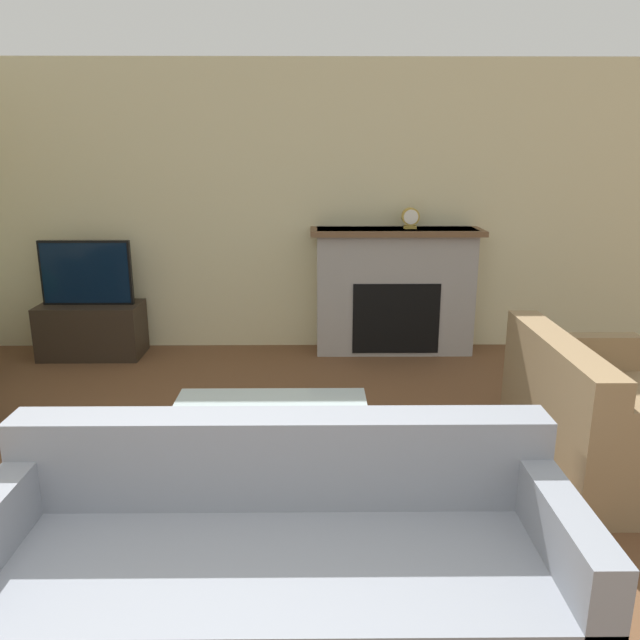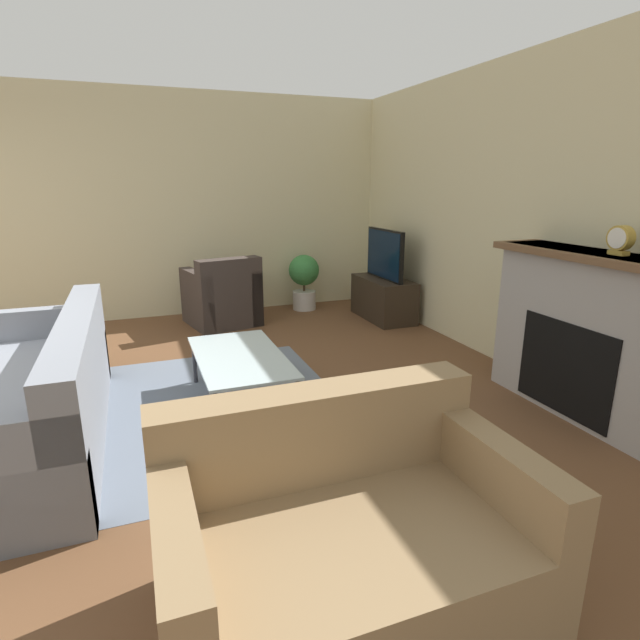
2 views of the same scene
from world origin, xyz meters
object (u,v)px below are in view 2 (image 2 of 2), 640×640
object	(u,v)px
potted_plant	(304,278)
mantel_clock	(620,240)
couch_sectional	(34,402)
armchair_by_window	(223,299)
couch_loveseat	(345,543)
tv	(385,254)
coffee_table	(240,359)

from	to	relation	value
potted_plant	mantel_clock	size ratio (longest dim) A/B	3.78
couch_sectional	potted_plant	distance (m)	3.90
potted_plant	mantel_clock	distance (m)	3.98
armchair_by_window	potted_plant	bearing A→B (deg)	-175.28
couch_loveseat	armchair_by_window	xyz separation A→B (m)	(-4.29, 0.28, 0.01)
armchair_by_window	potted_plant	distance (m)	1.20
tv	coffee_table	bearing A→B (deg)	-49.90
couch_sectional	couch_loveseat	distance (m)	2.33
couch_sectional	armchair_by_window	bearing A→B (deg)	145.75
couch_loveseat	coffee_table	bearing A→B (deg)	89.73
potted_plant	mantel_clock	xyz separation A→B (m)	(3.78, 0.89, 0.87)
couch_loveseat	potted_plant	size ratio (longest dim) A/B	1.92
couch_sectional	couch_loveseat	world-z (taller)	same
potted_plant	coffee_table	bearing A→B (deg)	-28.24
couch_loveseat	armchair_by_window	distance (m)	4.30
couch_sectional	tv	bearing A→B (deg)	118.91
potted_plant	armchair_by_window	bearing A→B (deg)	-72.95
armchair_by_window	potted_plant	size ratio (longest dim) A/B	1.23
couch_loveseat	mantel_clock	xyz separation A→B (m)	(-0.86, 2.31, 1.00)
tv	potted_plant	size ratio (longest dim) A/B	1.14
armchair_by_window	mantel_clock	bearing A→B (deg)	108.33
couch_sectional	mantel_clock	world-z (taller)	mantel_clock
couch_loveseat	coffee_table	distance (m)	2.02
couch_sectional	armchair_by_window	size ratio (longest dim) A/B	2.53
couch_sectional	couch_loveseat	xyz separation A→B (m)	(1.90, 1.35, 0.00)
coffee_table	potted_plant	distance (m)	2.97
couch_sectional	coffee_table	xyz separation A→B (m)	(-0.12, 1.36, 0.07)
potted_plant	couch_sectional	bearing A→B (deg)	-45.28
tv	coffee_table	size ratio (longest dim) A/B	0.70
tv	couch_sectional	world-z (taller)	tv
tv	armchair_by_window	size ratio (longest dim) A/B	0.93
coffee_table	couch_sectional	bearing A→B (deg)	-84.81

